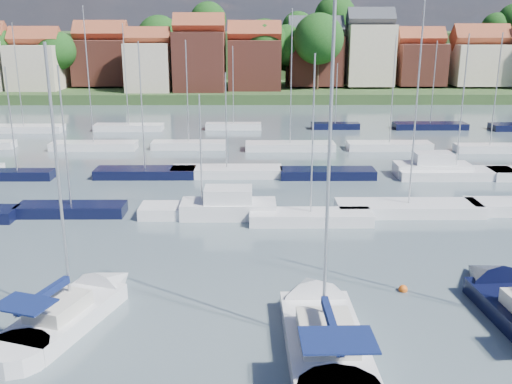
{
  "coord_description": "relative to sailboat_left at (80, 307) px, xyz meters",
  "views": [
    {
      "loc": [
        -3.56,
        -20.13,
        13.65
      ],
      "look_at": [
        -3.31,
        14.0,
        3.67
      ],
      "focal_mm": 40.0,
      "sensor_mm": 36.0,
      "label": 1
    }
  ],
  "objects": [
    {
      "name": "ground",
      "position": [
        12.03,
        34.82,
        -0.36
      ],
      "size": [
        260.0,
        260.0,
        0.0
      ],
      "primitive_type": "plane",
      "color": "#43525B",
      "rests_on": "ground"
    },
    {
      "name": "sailboat_left",
      "position": [
        0.0,
        0.0,
        0.0
      ],
      "size": [
        5.91,
        10.68,
        14.12
      ],
      "rotation": [
        0.0,
        0.0,
        1.24
      ],
      "color": "silver",
      "rests_on": "ground"
    },
    {
      "name": "sailboat_centre",
      "position": [
        11.58,
        -1.66,
        -0.01
      ],
      "size": [
        3.58,
        12.7,
        17.12
      ],
      "rotation": [
        0.0,
        0.0,
        1.59
      ],
      "color": "silver",
      "rests_on": "ground"
    },
    {
      "name": "buoy_e",
      "position": [
        16.55,
        2.41,
        -0.36
      ],
      "size": [
        0.49,
        0.49,
        0.49
      ],
      "primitive_type": "sphere",
      "color": "#D85914",
      "rests_on": "ground"
    },
    {
      "name": "marina_field",
      "position": [
        13.94,
        29.97,
        0.07
      ],
      "size": [
        79.62,
        41.41,
        15.93
      ],
      "color": "silver",
      "rests_on": "ground"
    },
    {
      "name": "far_shore_town",
      "position": [
        14.26,
        127.48,
        4.25
      ],
      "size": [
        212.46,
        90.0,
        22.27
      ],
      "color": "#314924",
      "rests_on": "ground"
    }
  ]
}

